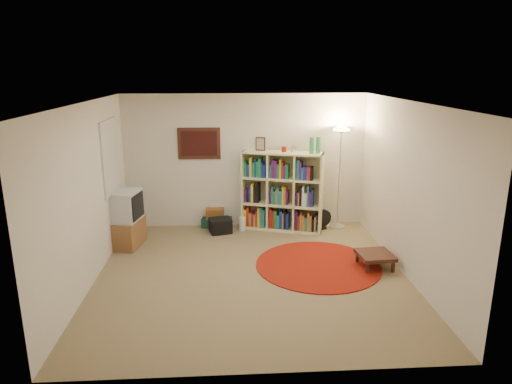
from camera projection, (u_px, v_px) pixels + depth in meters
room at (247, 191)px, 6.42m from camera, size 4.54×4.54×2.54m
bookshelf at (281, 192)px, 8.45m from camera, size 1.53×0.86×1.77m
floor_lamp at (341, 144)px, 8.30m from camera, size 0.47×0.47×1.93m
floor_fan at (323, 219)px, 8.59m from camera, size 0.33×0.22×0.37m
tv_stand at (126, 220)px, 7.70m from camera, size 0.58×0.74×0.97m
suitcase at (217, 221)px, 8.77m from camera, size 0.60×0.44×0.18m
wicker_basket at (215, 213)px, 8.68m from camera, size 0.34×0.25×0.18m
duffel_bag at (220, 226)px, 8.40m from camera, size 0.45×0.41×0.27m
paper_towel at (242, 224)px, 8.52m from camera, size 0.14×0.14×0.26m
red_rug at (318, 265)px, 7.02m from camera, size 1.92×1.92×0.02m
side_table at (375, 256)px, 6.91m from camera, size 0.55×0.55×0.23m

